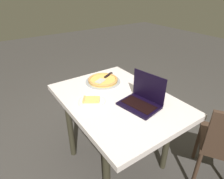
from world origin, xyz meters
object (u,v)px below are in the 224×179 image
Objects in this scene: dining_table at (117,107)px; table_knife at (141,84)px; pizza_plate at (92,101)px; laptop at (142,99)px; pizza_tray at (103,80)px.

table_knife is (0.08, -0.34, 0.09)m from dining_table.
pizza_plate is (0.07, 0.22, 0.10)m from dining_table.
laptop is 0.97× the size of pizza_tray.
laptop is at bearing -129.75° from pizza_plate.
pizza_plate is at bearing 133.55° from pizza_tray.
pizza_tray is at bearing 46.05° from table_knife.
pizza_plate is 0.65× the size of pizza_tray.
table_knife is at bearing -40.42° from laptop.
pizza_plate is 0.39m from pizza_tray.
pizza_tray reaches higher than table_knife.
laptop is at bearing -151.44° from dining_table.
laptop is 1.57× the size of table_knife.
pizza_tray is at bearing -46.45° from pizza_plate.
dining_table is 0.36m from pizza_tray.
table_knife is at bearing -133.95° from pizza_tray.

